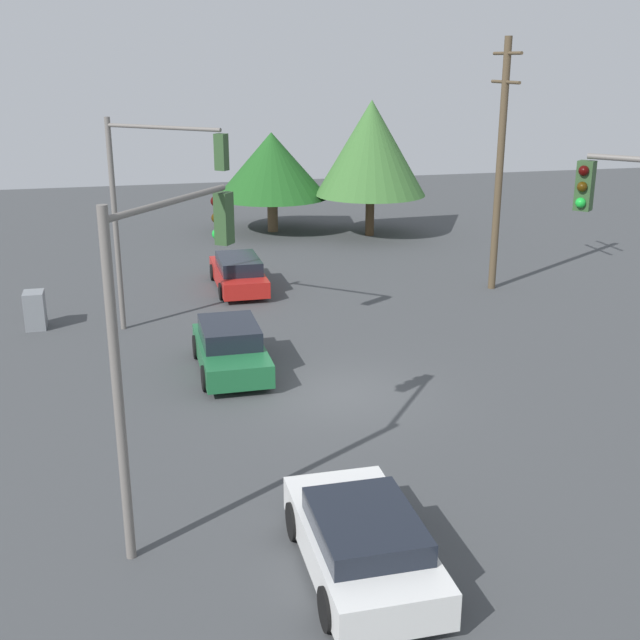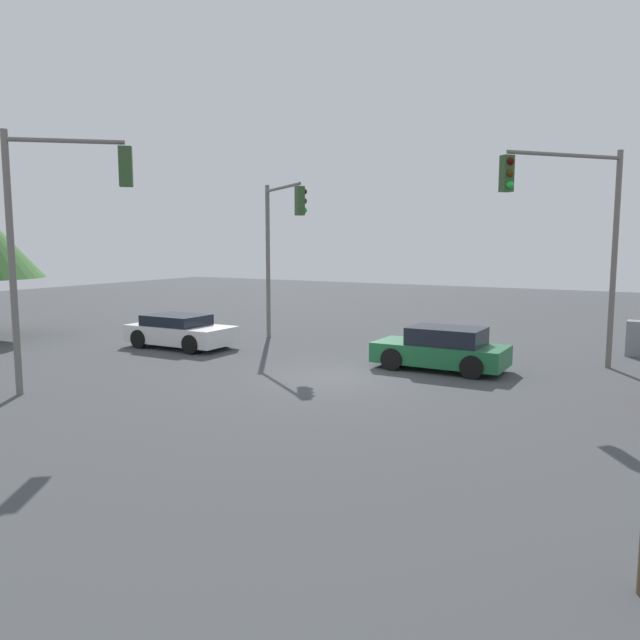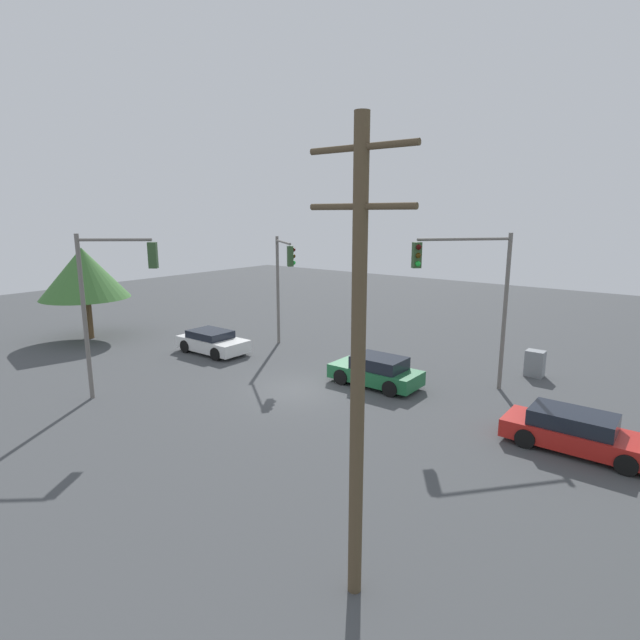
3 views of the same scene
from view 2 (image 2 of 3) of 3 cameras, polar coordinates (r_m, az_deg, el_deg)
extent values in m
plane|color=#424447|center=(19.02, 1.53, -5.22)|extent=(80.00, 80.00, 0.00)
cube|color=#1E6638|center=(20.36, 10.91, -3.04)|extent=(4.17, 1.82, 0.64)
cube|color=black|center=(20.20, 11.51, -1.43)|extent=(2.29, 1.60, 0.55)
cylinder|color=black|center=(20.04, 6.60, -3.58)|extent=(0.72, 0.22, 0.72)
cylinder|color=black|center=(21.62, 8.40, -2.82)|extent=(0.72, 0.22, 0.72)
cylinder|color=black|center=(19.20, 13.72, -4.22)|extent=(0.72, 0.22, 0.72)
cylinder|color=black|center=(20.84, 15.04, -3.37)|extent=(0.72, 0.22, 0.72)
cube|color=silver|center=(24.73, -12.60, -1.26)|extent=(4.19, 1.94, 0.67)
cube|color=black|center=(24.80, -12.99, 0.00)|extent=(2.31, 1.71, 0.40)
cylinder|color=black|center=(24.61, -8.90, -1.61)|extent=(0.72, 0.22, 0.72)
cylinder|color=black|center=(23.22, -11.74, -2.20)|extent=(0.72, 0.22, 0.72)
cylinder|color=black|center=(26.30, -13.34, -1.16)|extent=(0.72, 0.22, 0.72)
cylinder|color=black|center=(25.00, -16.22, -1.68)|extent=(0.72, 0.22, 0.72)
cylinder|color=slate|center=(22.08, 25.29, 4.89)|extent=(0.18, 0.18, 6.93)
cylinder|color=slate|center=(20.81, 21.56, 13.85)|extent=(2.82, 3.26, 0.12)
cube|color=#2D4C28|center=(19.44, 16.70, 12.70)|extent=(0.43, 0.44, 1.05)
sphere|color=#360503|center=(19.34, 17.05, 13.72)|extent=(0.22, 0.22, 0.22)
sphere|color=#392605|center=(19.30, 17.01, 12.73)|extent=(0.22, 0.22, 0.22)
sphere|color=green|center=(19.27, 16.97, 11.74)|extent=(0.22, 0.22, 0.22)
cylinder|color=slate|center=(26.70, -4.78, 5.30)|extent=(0.18, 0.18, 6.44)
cylinder|color=slate|center=(25.00, -3.46, 12.00)|extent=(3.06, 2.37, 0.12)
cube|color=#2D4C28|center=(23.20, -1.86, 10.84)|extent=(0.44, 0.43, 1.05)
sphere|color=#360503|center=(23.28, -1.46, 11.65)|extent=(0.22, 0.22, 0.22)
sphere|color=#392605|center=(23.26, -1.46, 10.83)|extent=(0.22, 0.22, 0.22)
sphere|color=green|center=(23.24, -1.46, 10.00)|extent=(0.22, 0.22, 0.22)
cylinder|color=slate|center=(18.25, -26.33, 4.51)|extent=(0.18, 0.18, 6.94)
cylinder|color=slate|center=(18.09, -22.25, 14.93)|extent=(2.33, 2.01, 0.12)
cube|color=#2D4C28|center=(17.79, -17.35, 13.24)|extent=(0.44, 0.43, 1.05)
sphere|color=#360503|center=(18.00, -17.32, 14.25)|extent=(0.22, 0.22, 0.22)
sphere|color=#392605|center=(17.96, -17.28, 13.19)|extent=(0.22, 0.22, 0.22)
sphere|color=green|center=(17.92, -17.24, 12.12)|extent=(0.22, 0.22, 0.22)
cube|color=gray|center=(25.10, 27.16, -1.52)|extent=(0.84, 0.65, 1.27)
camera|label=1|loc=(35.75, -23.20, 13.89)|focal=45.00mm
camera|label=3|loc=(6.11, 121.60, 32.78)|focal=28.00mm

